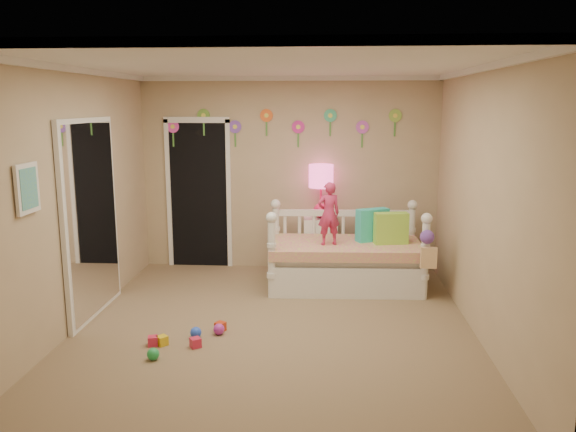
# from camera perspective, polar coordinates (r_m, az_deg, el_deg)

# --- Properties ---
(floor) EXTENTS (4.00, 4.50, 0.01)m
(floor) POSITION_cam_1_polar(r_m,az_deg,el_deg) (5.88, -1.41, -11.22)
(floor) COLOR #7F684C
(floor) RESTS_ON ground
(ceiling) EXTENTS (4.00, 4.50, 0.01)m
(ceiling) POSITION_cam_1_polar(r_m,az_deg,el_deg) (5.45, -1.54, 14.95)
(ceiling) COLOR white
(ceiling) RESTS_ON floor
(back_wall) EXTENTS (4.00, 0.01, 2.60)m
(back_wall) POSITION_cam_1_polar(r_m,az_deg,el_deg) (7.74, 0.11, 4.18)
(back_wall) COLOR tan
(back_wall) RESTS_ON floor
(left_wall) EXTENTS (0.01, 4.50, 2.60)m
(left_wall) POSITION_cam_1_polar(r_m,az_deg,el_deg) (6.04, -20.71, 1.50)
(left_wall) COLOR tan
(left_wall) RESTS_ON floor
(right_wall) EXTENTS (0.01, 4.50, 2.60)m
(right_wall) POSITION_cam_1_polar(r_m,az_deg,el_deg) (5.69, 19.01, 1.05)
(right_wall) COLOR tan
(right_wall) RESTS_ON floor
(crown_molding) EXTENTS (4.00, 4.50, 0.06)m
(crown_molding) POSITION_cam_1_polar(r_m,az_deg,el_deg) (5.45, -1.54, 14.64)
(crown_molding) COLOR white
(crown_molding) RESTS_ON ceiling
(daybed) EXTENTS (1.91, 1.08, 1.02)m
(daybed) POSITION_cam_1_polar(r_m,az_deg,el_deg) (7.06, 5.77, -3.08)
(daybed) COLOR white
(daybed) RESTS_ON floor
(pillow_turquoise) EXTENTS (0.42, 0.30, 0.40)m
(pillow_turquoise) POSITION_cam_1_polar(r_m,az_deg,el_deg) (7.12, 8.44, -0.89)
(pillow_turquoise) COLOR #26C0AC
(pillow_turquoise) RESTS_ON daybed
(pillow_lime) EXTENTS (0.42, 0.22, 0.38)m
(pillow_lime) POSITION_cam_1_polar(r_m,az_deg,el_deg) (7.01, 10.28, -1.22)
(pillow_lime) COLOR #9BDC43
(pillow_lime) RESTS_ON daybed
(child) EXTENTS (0.32, 0.26, 0.76)m
(child) POSITION_cam_1_polar(r_m,az_deg,el_deg) (6.83, 4.10, 0.24)
(child) COLOR #CD2E60
(child) RESTS_ON daybed
(nightstand) EXTENTS (0.46, 0.36, 0.74)m
(nightstand) POSITION_cam_1_polar(r_m,az_deg,el_deg) (7.71, 3.25, -2.88)
(nightstand) COLOR white
(nightstand) RESTS_ON floor
(table_lamp) EXTENTS (0.32, 0.32, 0.71)m
(table_lamp) POSITION_cam_1_polar(r_m,az_deg,el_deg) (7.55, 3.32, 3.35)
(table_lamp) COLOR #EA1F58
(table_lamp) RESTS_ON nightstand
(closet_doorway) EXTENTS (0.90, 0.04, 2.07)m
(closet_doorway) POSITION_cam_1_polar(r_m,az_deg,el_deg) (7.94, -8.94, 2.30)
(closet_doorway) COLOR black
(closet_doorway) RESTS_ON back_wall
(flower_decals) EXTENTS (3.40, 0.02, 0.50)m
(flower_decals) POSITION_cam_1_polar(r_m,az_deg,el_deg) (7.68, -0.57, 8.92)
(flower_decals) COLOR #B2668C
(flower_decals) RESTS_ON back_wall
(mirror_closet) EXTENTS (0.07, 1.30, 2.10)m
(mirror_closet) POSITION_cam_1_polar(r_m,az_deg,el_deg) (6.34, -19.11, -0.27)
(mirror_closet) COLOR white
(mirror_closet) RESTS_ON left_wall
(wall_picture) EXTENTS (0.05, 0.34, 0.42)m
(wall_picture) POSITION_cam_1_polar(r_m,az_deg,el_deg) (5.20, -24.68, 2.53)
(wall_picture) COLOR white
(wall_picture) RESTS_ON left_wall
(hanging_bag) EXTENTS (0.20, 0.16, 0.36)m
(hanging_bag) POSITION_cam_1_polar(r_m,az_deg,el_deg) (6.60, 13.74, -3.36)
(hanging_bag) COLOR beige
(hanging_bag) RESTS_ON daybed
(toy_scatter) EXTENTS (1.22, 1.50, 0.11)m
(toy_scatter) POSITION_cam_1_polar(r_m,az_deg,el_deg) (5.70, -9.26, -11.52)
(toy_scatter) COLOR #996666
(toy_scatter) RESTS_ON floor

